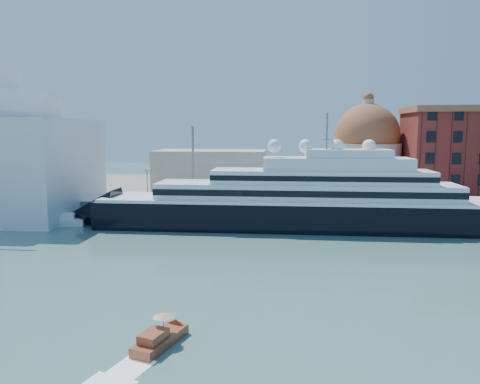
# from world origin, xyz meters

# --- Properties ---
(ground) EXTENTS (400.00, 400.00, 0.00)m
(ground) POSITION_xyz_m (0.00, 0.00, 0.00)
(ground) COLOR #38615B
(ground) RESTS_ON ground
(quay) EXTENTS (180.00, 10.00, 2.50)m
(quay) POSITION_xyz_m (0.00, 34.00, 1.25)
(quay) COLOR gray
(quay) RESTS_ON ground
(land) EXTENTS (260.00, 72.00, 2.00)m
(land) POSITION_xyz_m (0.00, 75.00, 1.00)
(land) COLOR slate
(land) RESTS_ON ground
(quay_fence) EXTENTS (180.00, 0.10, 1.20)m
(quay_fence) POSITION_xyz_m (0.00, 29.50, 3.10)
(quay_fence) COLOR slate
(quay_fence) RESTS_ON quay
(superyacht) EXTENTS (89.39, 12.39, 26.72)m
(superyacht) POSITION_xyz_m (-0.03, 23.00, 4.61)
(superyacht) COLOR black
(superyacht) RESTS_ON ground
(service_barge) EXTENTS (12.28, 6.43, 2.63)m
(service_barge) POSITION_xyz_m (-46.29, 20.92, 0.76)
(service_barge) COLOR white
(service_barge) RESTS_ON ground
(water_taxi) EXTENTS (4.10, 6.91, 3.12)m
(water_taxi) POSITION_xyz_m (-10.64, -30.14, 0.75)
(water_taxi) COLOR brown
(water_taxi) RESTS_ON ground
(church) EXTENTS (66.00, 18.00, 25.50)m
(church) POSITION_xyz_m (6.39, 57.72, 10.91)
(church) COLOR beige
(church) RESTS_ON land
(lamp_posts) EXTENTS (120.80, 2.40, 18.00)m
(lamp_posts) POSITION_xyz_m (-12.67, 32.27, 9.84)
(lamp_posts) COLOR slate
(lamp_posts) RESTS_ON quay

